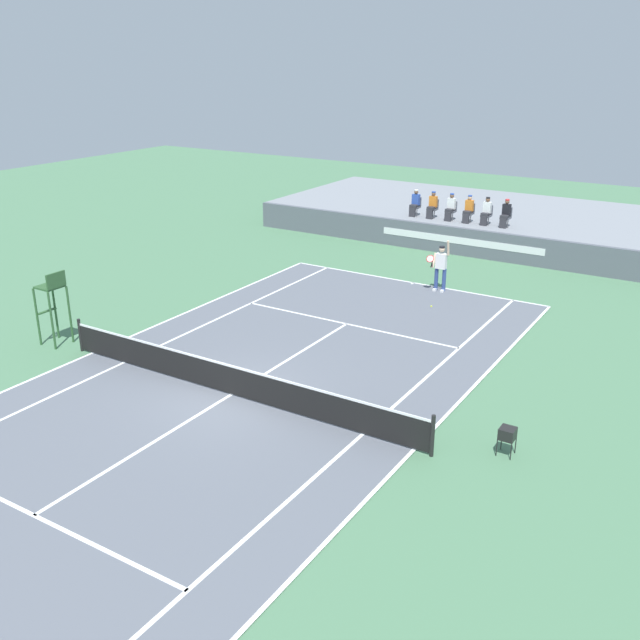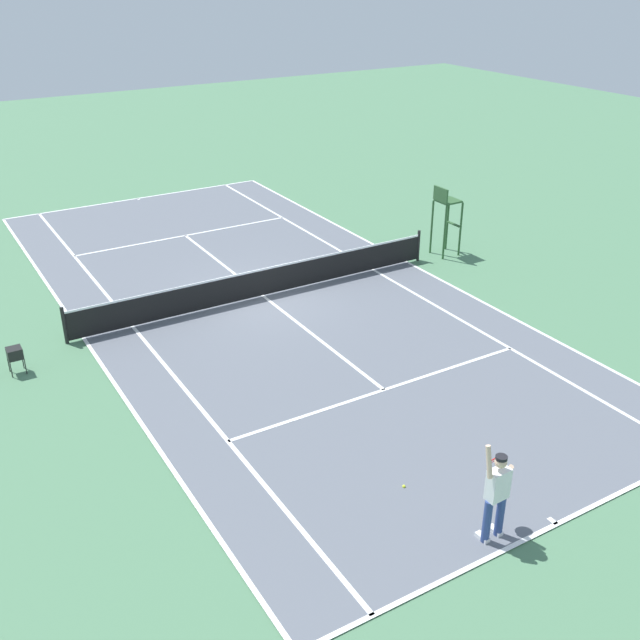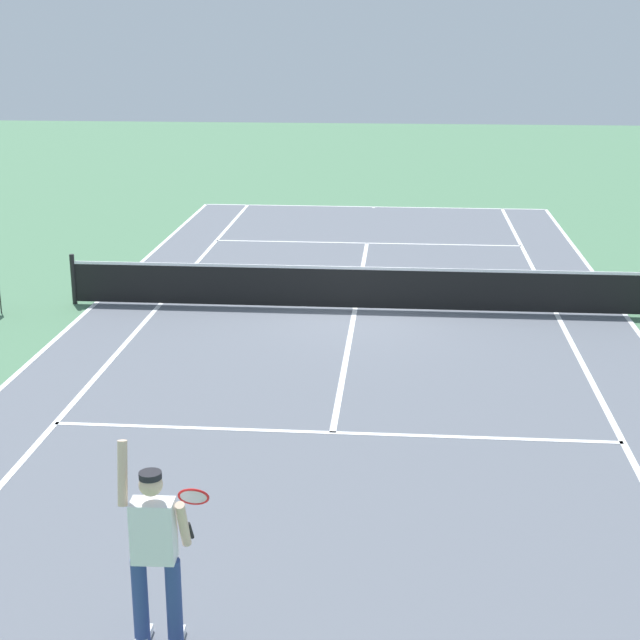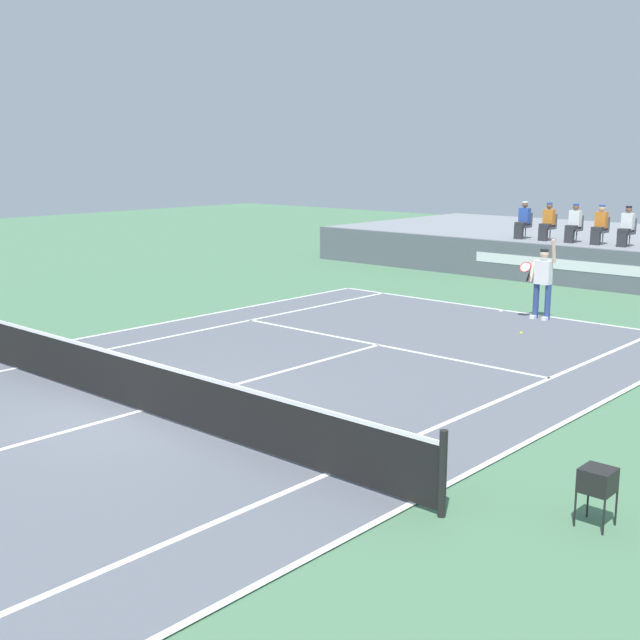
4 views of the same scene
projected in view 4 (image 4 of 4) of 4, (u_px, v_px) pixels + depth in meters
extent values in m
plane|color=#4C7A56|center=(140.00, 412.00, 13.66)|extent=(80.00, 80.00, 0.00)
cube|color=slate|center=(140.00, 412.00, 13.66)|extent=(10.98, 23.78, 0.02)
cube|color=white|center=(504.00, 310.00, 22.32)|extent=(10.98, 0.10, 0.01)
cube|color=white|center=(410.00, 504.00, 10.06)|extent=(0.10, 23.78, 0.01)
cube|color=white|center=(15.00, 368.00, 16.35)|extent=(0.10, 23.78, 0.01)
cube|color=white|center=(326.00, 475.00, 10.96)|extent=(0.10, 23.78, 0.01)
cube|color=white|center=(378.00, 345.00, 18.32)|extent=(8.22, 0.10, 0.01)
cube|color=white|center=(140.00, 411.00, 13.66)|extent=(0.10, 12.80, 0.01)
cube|color=white|center=(502.00, 311.00, 22.25)|extent=(0.10, 0.20, 0.01)
cylinder|color=black|center=(443.00, 474.00, 9.66)|extent=(0.10, 0.10, 1.07)
cube|color=black|center=(138.00, 384.00, 13.56)|extent=(11.78, 0.02, 0.84)
cube|color=white|center=(137.00, 360.00, 13.48)|extent=(11.78, 0.03, 0.06)
cube|color=#565B66|center=(586.00, 268.00, 25.88)|extent=(22.24, 0.24, 1.28)
cube|color=silver|center=(585.00, 267.00, 25.78)|extent=(7.78, 0.01, 0.32)
cube|color=#474C56|center=(523.00, 226.00, 28.48)|extent=(0.44, 0.44, 0.06)
cube|color=#474C56|center=(526.00, 219.00, 28.58)|extent=(0.44, 0.06, 0.44)
cylinder|color=#4C4C51|center=(525.00, 234.00, 28.30)|extent=(0.04, 0.04, 0.38)
cylinder|color=#4C4C51|center=(516.00, 233.00, 28.53)|extent=(0.04, 0.04, 0.38)
cube|color=#2D2D33|center=(522.00, 224.00, 28.39)|extent=(0.34, 0.44, 0.16)
cube|color=#2D2D33|center=(519.00, 233.00, 28.30)|extent=(0.30, 0.14, 0.44)
cube|color=#2D4CA8|center=(525.00, 216.00, 28.45)|extent=(0.36, 0.22, 0.52)
sphere|color=brown|center=(525.00, 205.00, 28.38)|extent=(0.20, 0.20, 0.20)
cylinder|color=white|center=(525.00, 202.00, 28.36)|extent=(0.19, 0.19, 0.05)
cube|color=#474C56|center=(548.00, 228.00, 27.88)|extent=(0.44, 0.44, 0.06)
cube|color=#474C56|center=(551.00, 220.00, 27.98)|extent=(0.44, 0.06, 0.44)
cylinder|color=#4C4C51|center=(550.00, 235.00, 27.70)|extent=(0.04, 0.04, 0.38)
cylinder|color=#4C4C51|center=(540.00, 235.00, 27.93)|extent=(0.04, 0.04, 0.38)
cube|color=#2D2D33|center=(546.00, 226.00, 27.80)|extent=(0.34, 0.44, 0.16)
cube|color=#2D2D33|center=(543.00, 234.00, 27.70)|extent=(0.30, 0.14, 0.44)
cube|color=orange|center=(549.00, 217.00, 27.85)|extent=(0.36, 0.22, 0.52)
sphere|color=brown|center=(550.00, 206.00, 27.78)|extent=(0.20, 0.20, 0.20)
cylinder|color=#2D4CA8|center=(550.00, 203.00, 27.76)|extent=(0.19, 0.19, 0.05)
cube|color=#474C56|center=(574.00, 230.00, 27.27)|extent=(0.44, 0.44, 0.06)
cube|color=#474C56|center=(577.00, 222.00, 27.37)|extent=(0.44, 0.06, 0.44)
cylinder|color=#4C4C51|center=(576.00, 237.00, 27.09)|extent=(0.04, 0.04, 0.38)
cylinder|color=#4C4C51|center=(566.00, 236.00, 27.32)|extent=(0.04, 0.04, 0.38)
cube|color=#2D2D33|center=(573.00, 228.00, 27.18)|extent=(0.34, 0.44, 0.16)
cube|color=#2D2D33|center=(569.00, 236.00, 27.09)|extent=(0.30, 0.14, 0.44)
cube|color=white|center=(575.00, 218.00, 27.24)|extent=(0.36, 0.22, 0.52)
sphere|color=brown|center=(576.00, 207.00, 27.17)|extent=(0.20, 0.20, 0.20)
cylinder|color=#2D4CA8|center=(576.00, 204.00, 27.15)|extent=(0.19, 0.19, 0.05)
cube|color=#474C56|center=(600.00, 232.00, 26.69)|extent=(0.44, 0.44, 0.06)
cube|color=#474C56|center=(603.00, 223.00, 26.78)|extent=(0.44, 0.06, 0.44)
cylinder|color=#4C4C51|center=(603.00, 239.00, 26.51)|extent=(0.04, 0.04, 0.38)
cylinder|color=#4C4C51|center=(592.00, 238.00, 26.74)|extent=(0.04, 0.04, 0.38)
cube|color=#2D2D33|center=(599.00, 229.00, 26.60)|extent=(0.34, 0.44, 0.16)
cube|color=#2D2D33|center=(595.00, 238.00, 26.51)|extent=(0.30, 0.14, 0.44)
cube|color=orange|center=(601.00, 220.00, 26.66)|extent=(0.36, 0.22, 0.52)
sphere|color=tan|center=(602.00, 208.00, 26.58)|extent=(0.20, 0.20, 0.20)
cylinder|color=#2D4CA8|center=(602.00, 206.00, 26.57)|extent=(0.19, 0.19, 0.05)
cube|color=#474C56|center=(626.00, 233.00, 26.12)|extent=(0.44, 0.44, 0.06)
cube|color=#474C56|center=(629.00, 225.00, 26.22)|extent=(0.44, 0.06, 0.44)
cylinder|color=#4C4C51|center=(629.00, 241.00, 25.94)|extent=(0.04, 0.04, 0.38)
cylinder|color=#4C4C51|center=(618.00, 240.00, 26.17)|extent=(0.04, 0.04, 0.38)
cube|color=#2D2D33|center=(625.00, 231.00, 26.03)|extent=(0.34, 0.44, 0.16)
cube|color=#2D2D33|center=(622.00, 240.00, 25.94)|extent=(0.30, 0.14, 0.44)
cube|color=white|center=(628.00, 221.00, 26.09)|extent=(0.36, 0.22, 0.52)
sphere|color=brown|center=(629.00, 210.00, 26.01)|extent=(0.20, 0.20, 0.20)
cylinder|color=black|center=(629.00, 207.00, 26.00)|extent=(0.19, 0.19, 0.05)
cylinder|color=navy|center=(548.00, 302.00, 21.03)|extent=(0.15, 0.15, 0.92)
cylinder|color=navy|center=(536.00, 301.00, 21.23)|extent=(0.15, 0.15, 0.92)
cube|color=white|center=(546.00, 319.00, 21.07)|extent=(0.13, 0.28, 0.10)
cube|color=white|center=(534.00, 317.00, 21.27)|extent=(0.13, 0.28, 0.10)
cube|color=white|center=(543.00, 272.00, 20.98)|extent=(0.41, 0.25, 0.60)
sphere|color=beige|center=(544.00, 254.00, 20.89)|extent=(0.22, 0.22, 0.22)
cylinder|color=black|center=(545.00, 250.00, 20.87)|extent=(0.21, 0.21, 0.06)
cylinder|color=beige|center=(554.00, 251.00, 20.68)|extent=(0.10, 0.22, 0.61)
cylinder|color=beige|center=(532.00, 271.00, 21.06)|extent=(0.10, 0.33, 0.56)
cylinder|color=black|center=(528.00, 276.00, 21.03)|extent=(0.04, 0.19, 0.25)
torus|color=red|center=(525.00, 267.00, 20.84)|extent=(0.31, 0.20, 0.26)
cylinder|color=silver|center=(525.00, 267.00, 20.84)|extent=(0.28, 0.17, 0.22)
sphere|color=#D1E533|center=(521.00, 333.00, 19.47)|extent=(0.07, 0.07, 0.07)
cube|color=black|center=(598.00, 480.00, 9.42)|extent=(0.36, 0.36, 0.28)
cylinder|color=black|center=(575.00, 509.00, 9.48)|extent=(0.02, 0.02, 0.42)
cylinder|color=black|center=(604.00, 518.00, 9.25)|extent=(0.02, 0.02, 0.42)
cylinder|color=black|center=(588.00, 500.00, 9.72)|extent=(0.02, 0.02, 0.42)
cylinder|color=black|center=(616.00, 508.00, 9.50)|extent=(0.02, 0.02, 0.42)
ellipsoid|color=#D1E533|center=(598.00, 473.00, 9.40)|extent=(0.30, 0.30, 0.12)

